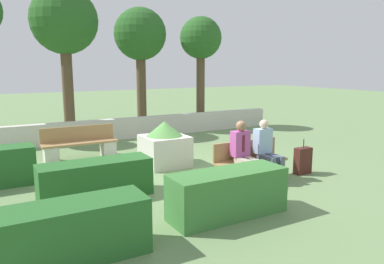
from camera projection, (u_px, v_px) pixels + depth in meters
ground_plane at (193, 174)px, 8.66m from camera, size 60.00×60.00×0.00m
perimeter_wall at (122, 129)px, 12.83m from camera, size 12.23×0.30×0.71m
bench_front at (250, 166)px, 8.16m from camera, size 1.68×0.48×0.86m
bench_left_side at (80, 146)px, 10.11m from camera, size 1.98×0.49×0.86m
person_seated_man at (244, 150)px, 7.82m from camera, size 0.38×0.63×1.35m
person_seated_woman at (266, 147)px, 8.12m from camera, size 0.38×0.63×1.33m
hedge_block_near_left at (96, 180)px, 7.08m from camera, size 2.08×0.66×0.72m
hedge_block_near_right at (74, 232)px, 4.80m from camera, size 1.90×0.69×0.76m
hedge_block_mid_right at (228, 193)px, 6.22m from camera, size 2.02×0.69×0.78m
planter_corner_left at (165, 145)px, 9.38m from camera, size 1.06×1.06×1.13m
suitcase at (303, 161)px, 8.68m from camera, size 0.41×0.20×0.82m
tree_center_left at (64, 23)px, 13.02m from camera, size 2.33×2.33×5.21m
tree_center_right at (140, 37)px, 14.51m from camera, size 2.03×2.03×4.71m
tree_rightmost at (201, 41)px, 14.97m from camera, size 1.67×1.67×4.42m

